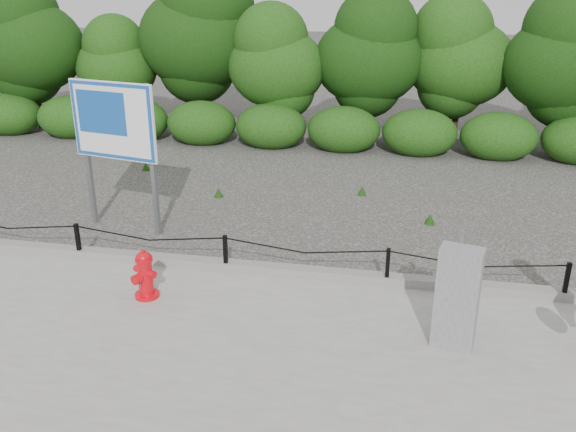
% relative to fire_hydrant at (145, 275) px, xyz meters
% --- Properties ---
extents(ground, '(90.00, 90.00, 0.00)m').
position_rel_fire_hydrant_xyz_m(ground, '(0.89, 1.03, -0.43)').
color(ground, '#2D2B28').
rests_on(ground, ground).
extents(sidewalk, '(14.00, 4.00, 0.08)m').
position_rel_fire_hydrant_xyz_m(sidewalk, '(0.89, -0.97, -0.39)').
color(sidewalk, gray).
rests_on(sidewalk, ground).
extents(curb, '(14.00, 0.22, 0.14)m').
position_rel_fire_hydrant_xyz_m(curb, '(0.89, 1.08, -0.28)').
color(curb, slate).
rests_on(curb, sidewalk).
extents(chain_barrier, '(10.06, 0.06, 0.60)m').
position_rel_fire_hydrant_xyz_m(chain_barrier, '(0.89, 1.03, 0.02)').
color(chain_barrier, black).
rests_on(chain_barrier, sidewalk).
extents(treeline, '(20.57, 3.77, 4.85)m').
position_rel_fire_hydrant_xyz_m(treeline, '(1.18, 10.01, 2.11)').
color(treeline, black).
rests_on(treeline, ground).
extents(fire_hydrant, '(0.46, 0.46, 0.74)m').
position_rel_fire_hydrant_xyz_m(fire_hydrant, '(0.00, 0.00, 0.00)').
color(fire_hydrant, red).
rests_on(fire_hydrant, sidewalk).
extents(utility_cabinet, '(0.56, 0.42, 1.47)m').
position_rel_fire_hydrant_xyz_m(utility_cabinet, '(4.27, -0.42, 0.31)').
color(utility_cabinet, gray).
rests_on(utility_cabinet, sidewalk).
extents(advertising_sign, '(1.68, 0.47, 2.73)m').
position_rel_fire_hydrant_xyz_m(advertising_sign, '(-1.51, 2.47, 1.49)').
color(advertising_sign, slate).
rests_on(advertising_sign, ground).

